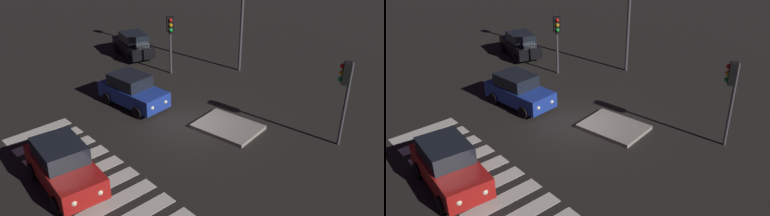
{
  "view_description": "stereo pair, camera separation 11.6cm",
  "coord_description": "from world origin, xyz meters",
  "views": [
    {
      "loc": [
        13.27,
        -12.1,
        10.21
      ],
      "look_at": [
        0.0,
        0.0,
        1.0
      ],
      "focal_mm": 39.07,
      "sensor_mm": 36.0,
      "label": 1
    },
    {
      "loc": [
        13.35,
        -12.01,
        10.21
      ],
      "look_at": [
        0.0,
        0.0,
        1.0
      ],
      "focal_mm": 39.07,
      "sensor_mm": 36.0,
      "label": 2
    }
  ],
  "objects": [
    {
      "name": "ground_plane",
      "position": [
        0.0,
        0.0,
        0.0
      ],
      "size": [
        80.0,
        80.0,
        0.0
      ],
      "primitive_type": "plane",
      "color": "black"
    },
    {
      "name": "traffic_island",
      "position": [
        1.36,
        1.13,
        0.09
      ],
      "size": [
        3.34,
        2.72,
        0.18
      ],
      "color": "gray",
      "rests_on": "ground"
    },
    {
      "name": "car_blue",
      "position": [
        -3.84,
        -0.8,
        0.86
      ],
      "size": [
        4.13,
        2.2,
        1.74
      ],
      "rotation": [
        0.0,
        0.0,
        0.1
      ],
      "color": "#1E389E",
      "rests_on": "ground"
    },
    {
      "name": "car_red",
      "position": [
        0.12,
        -6.81,
        0.9
      ],
      "size": [
        4.34,
        2.29,
        1.83
      ],
      "rotation": [
        0.0,
        0.0,
        -0.1
      ],
      "color": "red",
      "rests_on": "ground"
    },
    {
      "name": "car_black",
      "position": [
        -10.22,
        3.74,
        0.83
      ],
      "size": [
        4.11,
        2.45,
        1.69
      ],
      "rotation": [
        0.0,
        0.0,
        2.92
      ],
      "color": "black",
      "rests_on": "ground"
    },
    {
      "name": "traffic_light_west",
      "position": [
        -5.85,
        3.56,
        2.82
      ],
      "size": [
        0.53,
        0.54,
        3.72
      ],
      "rotation": [
        0.0,
        0.0,
        -0.55
      ],
      "color": "#47474C",
      "rests_on": "ground"
    },
    {
      "name": "traffic_light_north",
      "position": [
        5.63,
        3.72,
        3.02
      ],
      "size": [
        0.53,
        0.54,
        3.97
      ],
      "rotation": [
        0.0,
        0.0,
        -2.56
      ],
      "color": "#47474C",
      "rests_on": "ground"
    },
    {
      "name": "crosswalk_near",
      "position": [
        0.0,
        -5.88,
        0.01
      ],
      "size": [
        9.9,
        3.2,
        0.02
      ],
      "color": "silver",
      "rests_on": "ground"
    }
  ]
}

